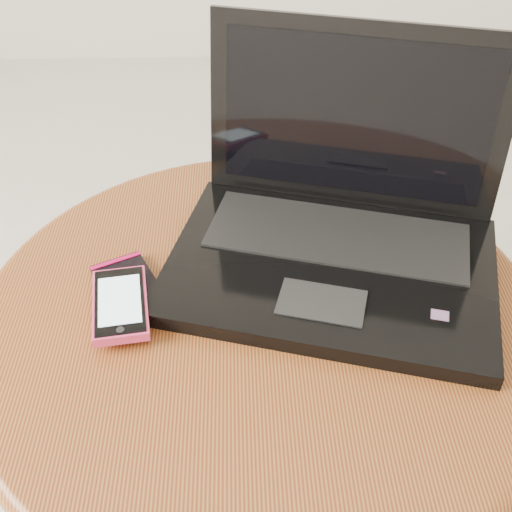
{
  "coord_description": "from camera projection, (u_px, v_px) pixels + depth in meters",
  "views": [
    {
      "loc": [
        -0.05,
        -0.57,
        1.09
      ],
      "look_at": [
        -0.03,
        0.0,
        0.61
      ],
      "focal_mm": 45.63,
      "sensor_mm": 36.0,
      "label": 1
    }
  ],
  "objects": [
    {
      "name": "table",
      "position": [
        259.0,
        369.0,
        0.85
      ],
      "size": [
        0.69,
        0.69,
        0.55
      ],
      "color": "brown",
      "rests_on": "ground"
    },
    {
      "name": "laptop",
      "position": [
        338.0,
        224.0,
        0.82
      ],
      "size": [
        0.46,
        0.41,
        0.26
      ],
      "color": "black",
      "rests_on": "table"
    },
    {
      "name": "phone_black",
      "position": [
        132.0,
        291.0,
        0.79
      ],
      "size": [
        0.11,
        0.14,
        0.01
      ],
      "color": "black",
      "rests_on": "table"
    },
    {
      "name": "phone_pink",
      "position": [
        120.0,
        304.0,
        0.75
      ],
      "size": [
        0.08,
        0.12,
        0.01
      ],
      "color": "#D7375F",
      "rests_on": "phone_black"
    }
  ]
}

